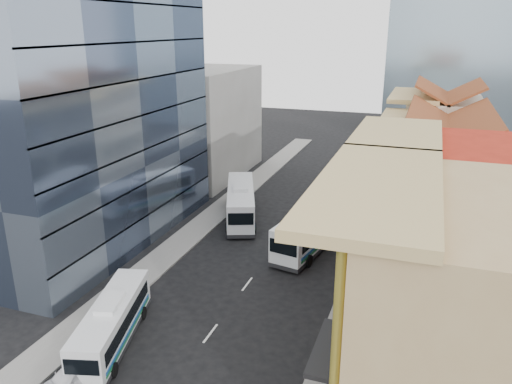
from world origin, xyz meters
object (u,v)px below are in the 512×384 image
at_px(office_tower, 79,77).
at_px(bus_right, 313,227).
at_px(shophouse_tan, 448,317).
at_px(bus_left_near, 112,322).
at_px(bus_left_far, 241,201).
at_px(sedan_left, 73,378).

relative_size(office_tower, bus_right, 2.50).
distance_m(shophouse_tan, bus_left_near, 19.90).
xyz_separation_m(office_tower, bus_right, (20.25, 4.57, -13.07)).
bearing_deg(office_tower, bus_left_near, -50.27).
distance_m(shophouse_tan, office_tower, 35.19).
bearing_deg(office_tower, bus_right, 12.72).
bearing_deg(bus_left_far, bus_left_near, -110.81).
height_order(bus_left_far, sedan_left, bus_left_far).
height_order(bus_left_near, bus_left_far, bus_left_far).
bearing_deg(bus_right, sedan_left, -98.72).
bearing_deg(shophouse_tan, bus_right, 120.07).
xyz_separation_m(shophouse_tan, bus_left_far, (-19.50, 22.99, -4.12)).
distance_m(shophouse_tan, bus_right, 21.84).
bearing_deg(bus_right, bus_left_far, 164.20).
height_order(bus_left_far, bus_right, bus_right).
relative_size(shophouse_tan, bus_left_near, 1.45).
height_order(bus_right, sedan_left, bus_right).
height_order(bus_left_near, bus_right, bus_right).
height_order(office_tower, bus_right, office_tower).
relative_size(bus_left_near, sedan_left, 2.15).
relative_size(bus_left_near, bus_left_far, 0.82).
bearing_deg(sedan_left, bus_left_far, 110.99).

